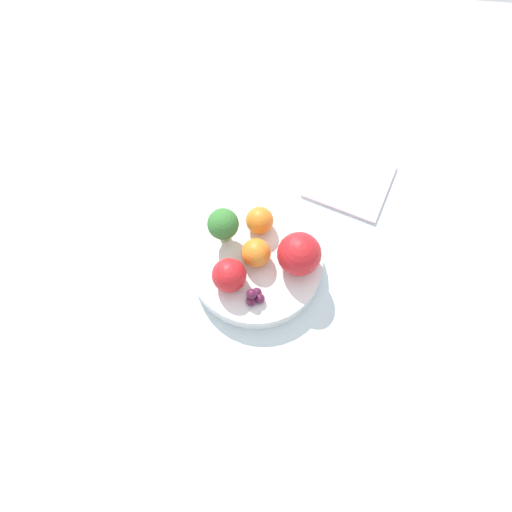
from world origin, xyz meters
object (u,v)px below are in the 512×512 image
Objects in this scene: broccoli at (223,225)px; napkin at (350,181)px; orange_front at (257,254)px; orange_back at (261,221)px; apple_green at (229,275)px; grape_cluster at (255,297)px; bowl at (256,263)px; apple_red at (299,254)px.

broccoli reaches higher than napkin.
orange_front is 0.05m from orange_back.
apple_green reaches higher than grape_cluster.
orange_front is (-0.04, 0.03, -0.00)m from apple_green.
bowl is at bearing -1.86° from orange_back.
orange_front is (0.03, 0.05, -0.02)m from broccoli.
bowl is 4.02× the size of apple_green.
apple_red is at bearing 90.42° from orange_front.
napkin is (-0.16, 0.13, -0.05)m from orange_front.
bowl is at bearing 139.01° from apple_green.
apple_red is (0.00, 0.06, 0.05)m from bowl.
orange_back is (-0.09, 0.03, -0.00)m from apple_green.
orange_back is (-0.05, 0.00, -0.00)m from orange_front.
broccoli is 0.24m from napkin.
orange_front is (0.00, 0.00, 0.04)m from bowl.
apple_green is 0.10m from orange_back.
napkin is (-0.13, 0.18, -0.07)m from broccoli.
napkin is at bearing 140.66° from orange_front.
grape_cluster is (0.06, 0.01, 0.03)m from bowl.
orange_back is at bearing 178.14° from bowl.
orange_front reaches higher than bowl.
grape_cluster is (0.06, -0.06, -0.02)m from apple_red.
apple_red reaches higher than napkin.
broccoli is at bearing -54.41° from napkin.
apple_green is 1.19× the size of orange_back.
orange_front is at bearing -89.58° from apple_red.
apple_red is at bearing -24.84° from napkin.
bowl is at bearing -90.65° from apple_red.
apple_green is at bearing -68.07° from apple_red.
apple_green is 0.27m from napkin.
napkin is (-0.20, 0.17, -0.05)m from apple_green.
orange_back is (-0.05, 0.00, 0.04)m from bowl.
bowl is 0.07m from grape_cluster.
apple_red reaches higher than grape_cluster.
apple_green is at bearing -120.40° from grape_cluster.
apple_red reaches higher than apple_green.
apple_green is 1.76× the size of grape_cluster.
orange_back is at bearing -132.00° from apple_red.
bowl is at bearing -124.19° from orange_front.
napkin is at bearing 139.91° from apple_green.
bowl is 7.08× the size of grape_cluster.
broccoli is 0.11m from apple_red.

